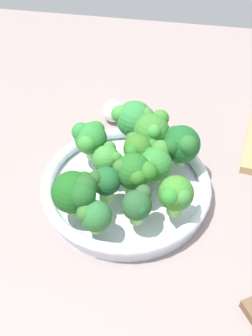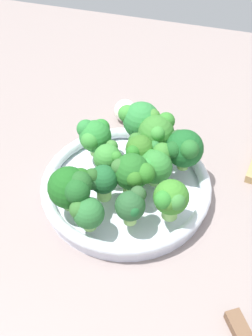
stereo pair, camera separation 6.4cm
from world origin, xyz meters
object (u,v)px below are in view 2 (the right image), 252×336
Objects in this scene: broccoli_floret_0 at (72,187)px; broccoli_floret_8 at (101,181)px; broccoli_floret_11 at (87,213)px; bowl at (126,188)px; broccoli_floret_6 at (142,120)px; broccoli_floret_7 at (132,173)px; broccoli_floret_12 at (108,158)px; broccoli_floret_4 at (94,135)px; garlic_bulb at (125,111)px; broccoli_floret_3 at (156,164)px; broccoli_floret_2 at (171,199)px; broccoli_floret_10 at (139,149)px; broccoli_floret_5 at (157,133)px; broccoli_floret_1 at (184,148)px; broccoli_floret_9 at (132,205)px.

broccoli_floret_8 is at bearing -50.15° from broccoli_floret_0.
broccoli_floret_0 reaches higher than broccoli_floret_11.
broccoli_floret_8 is at bearing 149.62° from bowl.
bowl is at bearing -15.19° from broccoli_floret_11.
broccoli_floret_6 reaches higher than broccoli_floret_7.
broccoli_floret_6 is 10.61cm from broccoli_floret_12.
broccoli_floret_4 is 9.04cm from broccoli_floret_6.
bowl is 20.82cm from garlic_bulb.
broccoli_floret_0 is at bearing -176.75° from broccoli_floret_4.
broccoli_floret_3 is at bearing -84.81° from broccoli_floret_12.
broccoli_floret_6 is 1.05× the size of broccoli_floret_7.
broccoli_floret_12 is (-0.72, 7.89, -0.05)cm from broccoli_floret_3.
broccoli_floret_4 is at bearing 14.52° from broccoli_floret_11.
broccoli_floret_2 is 8.35cm from broccoli_floret_3.
broccoli_floret_2 reaches higher than broccoli_floret_10.
bowl is 4.44× the size of broccoli_floret_8.
broccoli_floret_4 is (5.03, 7.13, 6.00)cm from bowl.
garlic_bulb is at bearing 29.04° from broccoli_floret_2.
broccoli_floret_5 is 1.16× the size of broccoli_floret_10.
broccoli_floret_0 is (-7.75, 6.40, 6.30)cm from bowl.
broccoli_floret_10 is (-1.97, 7.10, -0.24)cm from broccoli_floret_1.
broccoli_floret_10 reaches higher than broccoli_floret_8.
broccoli_floret_5 is 4.43cm from broccoli_floret_6.
broccoli_floret_7 is 1.34× the size of broccoli_floret_11.
broccoli_floret_10 is (11.82, 1.84, 0.63)cm from broccoli_floret_9.
broccoli_floret_8 is at bearing -174.95° from broccoli_floret_12.
broccoli_floret_12 is at bearing 113.24° from broccoli_floret_1.
broccoli_floret_4 is 16.04cm from garlic_bulb.
broccoli_floret_0 is 4.87cm from broccoli_floret_11.
broccoli_floret_11 is (-19.00, 6.30, -1.52)cm from broccoli_floret_5.
broccoli_floret_0 is 0.97× the size of broccoli_floret_6.
bowl is 3.86× the size of broccoli_floret_7.
broccoli_floret_5 is (6.65, 1.33, 0.98)cm from broccoli_floret_3.
broccoli_floret_3 is 1.48× the size of garlic_bulb.
broccoli_floret_4 is (10.96, 15.79, -0.17)cm from broccoli_floret_2.
broccoli_floret_5 reaches higher than broccoli_floret_8.
broccoli_floret_6 is 1.31× the size of broccoli_floret_9.
broccoli_floret_9 is at bearing -65.15° from broccoli_floret_11.
broccoli_floret_6 is 7.24cm from broccoli_floret_10.
broccoli_floret_9 is at bearing -120.01° from broccoli_floret_8.
broccoli_floret_6 reaches higher than broccoli_floret_8.
broccoli_floret_10 is at bearing 105.52° from broccoli_floret_1.
broccoli_floret_10 is 1.20× the size of broccoli_floret_11.
broccoli_floret_2 is 1.05× the size of broccoli_floret_3.
bowl is 10.31cm from broccoli_floret_9.
broccoli_floret_1 is 1.12× the size of broccoli_floret_4.
broccoli_floret_11 is (-10.98, 2.98, 5.04)cm from bowl.
broccoli_floret_4 reaches higher than broccoli_floret_11.
broccoli_floret_3 is (-4.28, 3.75, -0.77)cm from broccoli_floret_1.
broccoli_floret_2 is at bearing -151.19° from broccoli_floret_3.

